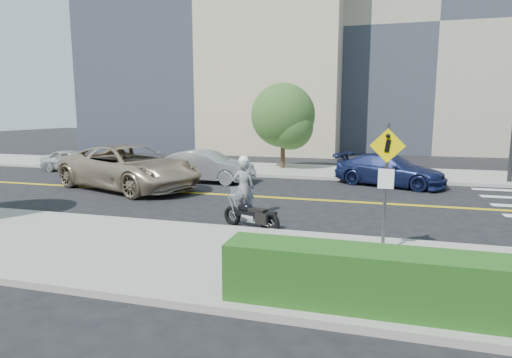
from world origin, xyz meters
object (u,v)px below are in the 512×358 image
object	(u,v)px
pedestrian_sign	(386,176)
suv	(129,167)
parked_car_blue	(390,170)
parked_car_white	(72,160)
parked_car_silver	(206,166)
motorcyclist	(244,186)
motorcycle	(251,208)

from	to	relation	value
pedestrian_sign	suv	xyz separation A→B (m)	(-10.75, 6.46, -0.99)
parked_car_blue	parked_car_white	bearing A→B (deg)	110.26
suv	parked_car_silver	size ratio (longest dim) A/B	1.49
pedestrian_sign	suv	distance (m)	12.58
pedestrian_sign	parked_car_blue	distance (m)	10.59
motorcyclist	parked_car_blue	distance (m)	8.81
motorcycle	parked_car_silver	bearing A→B (deg)	142.95
parked_car_white	suv	bearing A→B (deg)	-118.24
parked_car_silver	suv	bearing A→B (deg)	137.79
motorcycle	parked_car_white	distance (m)	15.99
motorcycle	parked_car_blue	size ratio (longest dim) A/B	0.39
motorcyclist	parked_car_white	world-z (taller)	motorcyclist
suv	parked_car_blue	world-z (taller)	suv
parked_car_white	parked_car_blue	world-z (taller)	parked_car_blue
parked_car_white	parked_car_silver	size ratio (longest dim) A/B	0.79
pedestrian_sign	motorcycle	size ratio (longest dim) A/B	1.53
parked_car_white	parked_car_silver	xyz separation A→B (m)	(8.84, -1.40, 0.14)
parked_car_silver	parked_car_blue	xyz separation A→B (m)	(8.58, 1.40, -0.04)
motorcyclist	parked_car_white	bearing A→B (deg)	-43.83
motorcycle	parked_car_silver	size ratio (longest dim) A/B	0.42
motorcycle	parked_car_white	xyz separation A→B (m)	(-13.35, 8.80, 0.04)
motorcycle	parked_car_blue	bearing A→B (deg)	86.78
pedestrian_sign	motorcycle	world-z (taller)	pedestrian_sign
suv	motorcyclist	bearing A→B (deg)	-98.03
pedestrian_sign	motorcycle	distance (m)	4.31
motorcyclist	parked_car_silver	world-z (taller)	motorcyclist
motorcycle	suv	xyz separation A→B (m)	(-7.04, 4.75, 0.37)
motorcycle	parked_car_white	world-z (taller)	parked_car_white
suv	parked_car_white	size ratio (longest dim) A/B	1.88
parked_car_white	motorcycle	bearing A→B (deg)	-118.95
suv	parked_car_white	distance (m)	7.51
motorcyclist	parked_car_silver	xyz separation A→B (m)	(-3.85, 6.03, -0.23)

